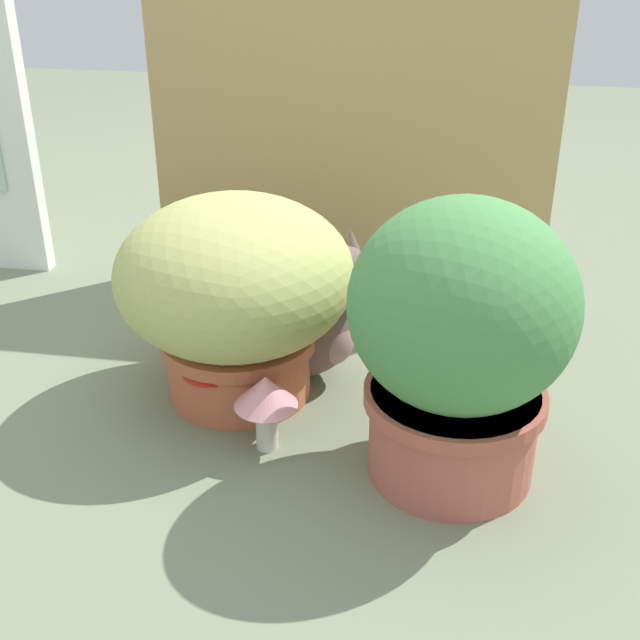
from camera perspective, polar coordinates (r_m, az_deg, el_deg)
ground_plane at (r=1.55m, az=-4.69°, el=-5.33°), size 6.00×6.00×0.00m
cardboard_backdrop at (r=1.87m, az=2.13°, el=13.39°), size 0.90×0.03×0.77m
grass_planter at (r=1.47m, az=-5.86°, el=2.08°), size 0.42×0.42×0.38m
leafy_planter at (r=1.25m, az=9.64°, el=-1.18°), size 0.34×0.34×0.46m
cat at (r=1.56m, az=-1.60°, el=0.17°), size 0.37×0.23×0.32m
mushroom_ornament_pink at (r=1.36m, az=-3.77°, el=-5.30°), size 0.11×0.11×0.14m
mushroom_ornament_red at (r=1.45m, az=-7.52°, el=-3.25°), size 0.10×0.10×0.14m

